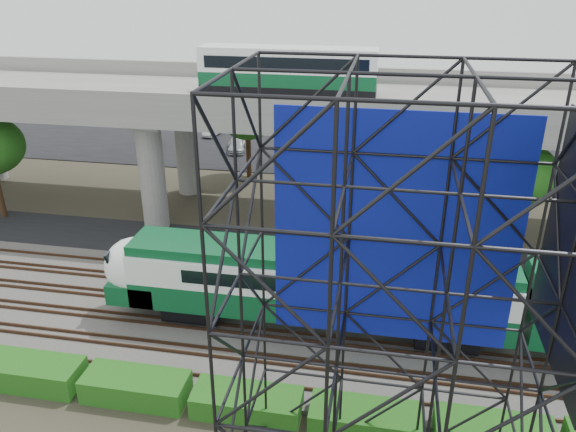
# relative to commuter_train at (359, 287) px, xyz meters

# --- Properties ---
(ground) EXTENTS (140.00, 140.00, 0.00)m
(ground) POSITION_rel_commuter_train_xyz_m (-5.17, -2.00, -2.88)
(ground) COLOR #474233
(ground) RESTS_ON ground
(ballast_bed) EXTENTS (90.00, 12.00, 0.20)m
(ballast_bed) POSITION_rel_commuter_train_xyz_m (-5.17, 0.00, -2.78)
(ballast_bed) COLOR slate
(ballast_bed) RESTS_ON ground
(service_road) EXTENTS (90.00, 5.00, 0.08)m
(service_road) POSITION_rel_commuter_train_xyz_m (-5.17, 8.50, -2.84)
(service_road) COLOR black
(service_road) RESTS_ON ground
(parking_lot) EXTENTS (90.00, 18.00, 0.08)m
(parking_lot) POSITION_rel_commuter_train_xyz_m (-5.17, 32.00, -2.84)
(parking_lot) COLOR black
(parking_lot) RESTS_ON ground
(harbor_water) EXTENTS (140.00, 40.00, 0.03)m
(harbor_water) POSITION_rel_commuter_train_xyz_m (-5.17, 54.00, -2.87)
(harbor_water) COLOR slate
(harbor_water) RESTS_ON ground
(rail_tracks) EXTENTS (90.00, 9.52, 0.16)m
(rail_tracks) POSITION_rel_commuter_train_xyz_m (-5.17, -0.00, -2.60)
(rail_tracks) COLOR #472D1E
(rail_tracks) RESTS_ON ballast_bed
(commuter_train) EXTENTS (29.30, 3.06, 4.30)m
(commuter_train) POSITION_rel_commuter_train_xyz_m (0.00, 0.00, 0.00)
(commuter_train) COLOR black
(commuter_train) RESTS_ON rail_tracks
(overpass) EXTENTS (80.00, 12.00, 12.40)m
(overpass) POSITION_rel_commuter_train_xyz_m (-5.24, 14.00, 5.33)
(overpass) COLOR #9E9B93
(overpass) RESTS_ON ground
(scaffold_tower) EXTENTS (9.36, 6.36, 15.00)m
(scaffold_tower) POSITION_rel_commuter_train_xyz_m (1.32, -9.98, 4.59)
(scaffold_tower) COLOR black
(scaffold_tower) RESTS_ON ground
(hedge_strip) EXTENTS (34.60, 1.80, 1.20)m
(hedge_strip) POSITION_rel_commuter_train_xyz_m (-4.17, -6.30, -2.32)
(hedge_strip) COLOR #135012
(hedge_strip) RESTS_ON ground
(trees) EXTENTS (40.94, 16.94, 7.69)m
(trees) POSITION_rel_commuter_train_xyz_m (-9.84, 14.17, 2.69)
(trees) COLOR #382314
(trees) RESTS_ON ground
(suv) EXTENTS (4.65, 2.58, 1.23)m
(suv) POSITION_rel_commuter_train_xyz_m (-9.76, 7.62, -2.19)
(suv) COLOR black
(suv) RESTS_ON service_road
(parked_cars) EXTENTS (38.71, 9.63, 1.29)m
(parked_cars) POSITION_rel_commuter_train_xyz_m (-2.98, 31.78, -2.19)
(parked_cars) COLOR beige
(parked_cars) RESTS_ON parking_lot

